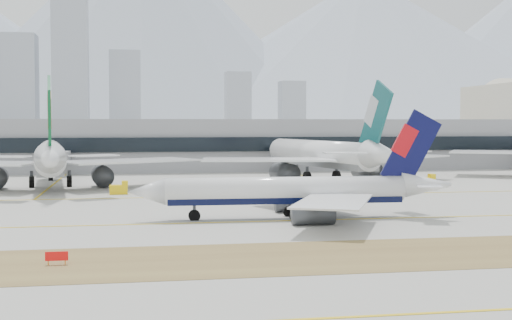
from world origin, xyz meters
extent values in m
plane|color=#A19F96|center=(0.00, 0.00, 0.00)|extent=(3000.00, 3000.00, 0.00)
cube|color=brown|center=(0.00, -32.00, 0.02)|extent=(360.00, 18.00, 0.06)
cube|color=yellow|center=(0.00, -5.00, 0.03)|extent=(360.00, 0.45, 0.04)
cube|color=yellow|center=(0.00, -55.00, 0.03)|extent=(360.00, 0.45, 0.04)
cube|color=yellow|center=(0.00, 30.00, 0.03)|extent=(360.00, 0.45, 0.04)
cylinder|color=white|center=(1.06, -2.63, 4.20)|extent=(35.05, 5.12, 3.82)
cube|color=black|center=(1.06, -2.63, 3.15)|extent=(34.33, 4.52, 1.72)
cone|color=white|center=(-19.06, -1.88, 4.20)|extent=(5.48, 4.02, 3.82)
cone|color=white|center=(22.39, -3.43, 4.68)|extent=(7.90, 4.11, 3.82)
cube|color=white|center=(5.95, 7.78, 3.63)|extent=(14.51, 20.64, 0.23)
cube|color=white|center=(21.12, 1.59, 4.96)|extent=(4.73, 6.07, 0.15)
cylinder|color=#3F4247|center=(3.86, 4.33, 1.53)|extent=(5.92, 3.08, 2.86)
cube|color=#3F4247|center=(3.86, 4.33, 2.67)|extent=(2.43, 0.38, 1.34)
cube|color=white|center=(5.16, -13.38, 3.63)|extent=(15.57, 20.71, 0.23)
cube|color=white|center=(20.75, -8.34, 4.96)|extent=(5.03, 6.19, 0.15)
cylinder|color=#3F4247|center=(3.33, -9.78, 1.53)|extent=(5.92, 3.08, 2.86)
cube|color=#3F4247|center=(3.33, -9.78, 2.67)|extent=(2.43, 0.38, 1.34)
cube|color=#090B3E|center=(19.97, -3.34, 10.01)|extent=(9.44, 0.70, 11.96)
cube|color=red|center=(19.00, -3.30, 11.30)|extent=(4.27, 0.58, 5.13)
cylinder|color=#3F4247|center=(-12.20, -2.13, 1.15)|extent=(0.46, 0.46, 2.29)
cylinder|color=black|center=(-12.20, -2.13, 0.67)|extent=(1.74, 0.73, 1.72)
cylinder|color=#3F4247|center=(1.94, -5.15, 1.15)|extent=(0.46, 0.46, 2.29)
cylinder|color=black|center=(1.94, -5.15, 0.67)|extent=(1.74, 0.73, 1.72)
cylinder|color=#3F4247|center=(2.12, -0.19, 1.15)|extent=(0.46, 0.46, 2.29)
cylinder|color=black|center=(2.12, -0.19, 0.67)|extent=(1.74, 0.73, 1.72)
cylinder|color=white|center=(-38.44, 57.31, 6.65)|extent=(10.85, 46.06, 6.04)
cube|color=slate|center=(-38.44, 57.31, 4.98)|extent=(9.85, 45.05, 2.72)
cone|color=white|center=(-41.22, 83.48, 6.65)|extent=(6.75, 7.58, 6.04)
cone|color=white|center=(-35.48, 29.55, 7.40)|extent=(7.08, 10.73, 6.04)
cube|color=white|center=(-21.50, 52.37, 5.74)|extent=(31.84, 25.38, 0.36)
cube|color=white|center=(-27.87, 32.28, 7.85)|extent=(9.53, 7.51, 0.24)
cylinder|color=#3F4247|center=(-27.23, 54.79, 2.42)|extent=(5.31, 8.05, 4.53)
cube|color=#3F4247|center=(-27.23, 54.79, 4.23)|extent=(0.79, 3.20, 2.11)
cube|color=white|center=(-43.49, 30.61, 7.85)|extent=(9.19, 6.09, 0.24)
cube|color=#0B5328|center=(-35.81, 32.70, 14.58)|extent=(1.88, 12.62, 16.20)
cube|color=#CF450C|center=(-35.95, 33.97, 16.34)|extent=(1.26, 5.73, 6.93)
cylinder|color=#3F4247|center=(-40.27, 74.56, 1.81)|extent=(0.72, 0.72, 3.62)
cylinder|color=black|center=(-40.27, 74.56, 1.06)|extent=(1.34, 2.82, 2.72)
cylinder|color=#3F4247|center=(-42.21, 55.63, 1.81)|extent=(0.72, 0.72, 3.62)
cylinder|color=black|center=(-42.21, 55.63, 1.06)|extent=(1.34, 2.82, 2.72)
cylinder|color=#3F4247|center=(-34.40, 56.46, 1.81)|extent=(0.72, 0.72, 3.62)
cylinder|color=black|center=(-34.40, 56.46, 1.06)|extent=(1.34, 2.82, 2.72)
cylinder|color=white|center=(23.55, 61.90, 6.68)|extent=(15.85, 46.12, 6.07)
cube|color=slate|center=(23.55, 61.90, 5.01)|extent=(14.77, 45.03, 2.73)
cone|color=white|center=(17.83, 87.73, 6.68)|extent=(7.44, 8.16, 6.07)
cone|color=white|center=(29.62, 34.52, 7.44)|extent=(8.13, 11.27, 6.07)
cube|color=white|center=(41.01, 58.87, 5.77)|extent=(31.58, 27.51, 0.36)
cube|color=white|center=(36.91, 38.09, 7.89)|extent=(9.59, 8.16, 0.24)
cylinder|color=#3F4247|center=(35.02, 60.65, 2.43)|extent=(6.10, 8.45, 4.55)
cube|color=#3F4247|center=(35.02, 60.65, 4.25)|extent=(1.13, 3.21, 2.12)
cube|color=white|center=(9.01, 51.78, 5.77)|extent=(30.95, 17.99, 0.36)
cube|color=white|center=(21.50, 34.68, 7.89)|extent=(8.89, 5.26, 0.24)
cylinder|color=#3F4247|center=(13.69, 55.92, 2.43)|extent=(6.10, 8.45, 4.55)
cube|color=#3F4247|center=(13.69, 55.92, 4.25)|extent=(1.13, 3.21, 2.12)
cube|color=#124F52|center=(28.93, 37.63, 14.65)|extent=(3.28, 12.51, 16.28)
cube|color=#B7BCC1|center=(28.65, 38.87, 16.42)|extent=(1.89, 5.73, 6.97)
cylinder|color=#3F4247|center=(19.78, 78.93, 1.82)|extent=(0.73, 0.73, 3.64)
cylinder|color=black|center=(19.78, 78.93, 1.06)|extent=(1.63, 2.90, 2.73)
cylinder|color=#3F4247|center=(19.98, 59.80, 1.82)|extent=(0.73, 0.73, 3.64)
cylinder|color=black|center=(19.98, 59.80, 1.06)|extent=(1.63, 2.90, 2.73)
cylinder|color=#3F4247|center=(27.68, 61.51, 1.82)|extent=(0.73, 0.73, 3.64)
cylinder|color=black|center=(27.68, 61.51, 1.06)|extent=(1.63, 2.90, 2.73)
cube|color=gray|center=(0.00, 115.00, 7.50)|extent=(280.00, 42.00, 15.00)
cube|color=black|center=(0.00, 93.50, 7.95)|extent=(280.00, 1.20, 4.00)
cube|color=beige|center=(110.00, 135.00, 14.10)|extent=(2.00, 57.00, 27.90)
cube|color=red|center=(-28.35, -32.00, 0.90)|extent=(2.20, 0.15, 0.90)
cylinder|color=orange|center=(-29.15, -32.00, 0.25)|extent=(0.10, 0.10, 0.50)
cylinder|color=orange|center=(-27.55, -32.00, 0.25)|extent=(0.10, 0.10, 0.50)
cube|color=yellow|center=(43.58, 45.11, 0.90)|extent=(3.50, 2.00, 1.80)
cube|color=yellow|center=(44.78, 45.11, 2.10)|extent=(1.20, 1.80, 1.00)
cylinder|color=black|center=(42.38, 44.31, 0.35)|extent=(0.70, 0.30, 0.70)
cylinder|color=black|center=(42.38, 45.91, 0.35)|extent=(0.70, 0.30, 0.70)
cylinder|color=black|center=(44.78, 44.31, 0.35)|extent=(0.70, 0.30, 0.70)
cylinder|color=black|center=(44.78, 45.91, 0.35)|extent=(0.70, 0.30, 0.70)
cube|color=yellow|center=(-23.49, 37.70, 0.90)|extent=(3.50, 2.00, 1.80)
cube|color=yellow|center=(-22.29, 37.70, 2.10)|extent=(1.20, 1.80, 1.00)
cylinder|color=black|center=(-24.69, 36.90, 0.35)|extent=(0.70, 0.30, 0.70)
cylinder|color=black|center=(-24.69, 38.50, 0.35)|extent=(0.70, 0.30, 0.70)
cylinder|color=black|center=(-22.29, 36.90, 0.35)|extent=(0.70, 0.30, 0.70)
cylinder|color=black|center=(-22.29, 38.50, 0.35)|extent=(0.70, 0.30, 0.70)
cube|color=#99A0AE|center=(-105.00, 455.00, 40.00)|extent=(30.00, 27.00, 80.00)
cube|color=#99A0AE|center=(-65.00, 450.00, 55.00)|extent=(26.00, 23.40, 110.00)
cube|color=#99A0AE|center=(-25.00, 465.00, 35.00)|extent=(24.00, 21.60, 70.00)
cube|color=#99A0AE|center=(65.00, 470.00, 27.50)|extent=(20.00, 18.00, 55.00)
cube|color=#99A0AE|center=(110.00, 470.00, 24.00)|extent=(20.00, 18.00, 48.00)
cone|color=#9EA8B7|center=(0.00, 1400.00, 211.50)|extent=(900.00, 900.00, 470.00)
cone|color=#9EA8B7|center=(480.00, 1390.00, 157.50)|extent=(1120.00, 1120.00, 350.00)
camera|label=1|loc=(-21.11, -103.49, 13.97)|focal=50.00mm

